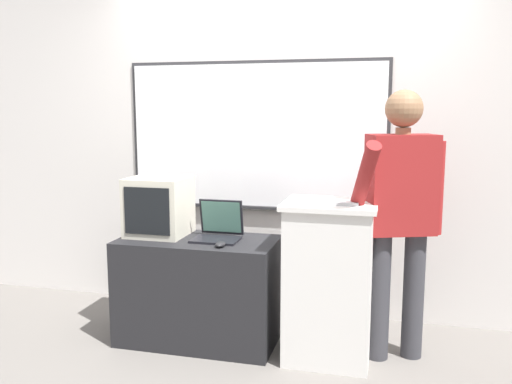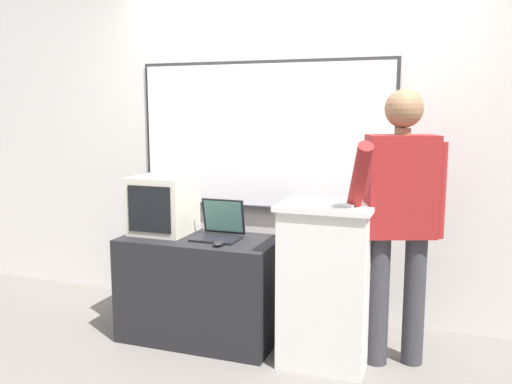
{
  "view_description": "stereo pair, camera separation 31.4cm",
  "coord_description": "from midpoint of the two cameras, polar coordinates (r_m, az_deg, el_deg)",
  "views": [
    {
      "loc": [
        0.82,
        -2.88,
        1.55
      ],
      "look_at": [
        -0.03,
        0.44,
        1.02
      ],
      "focal_mm": 38.0,
      "sensor_mm": 36.0,
      "label": 1
    },
    {
      "loc": [
        1.12,
        -2.79,
        1.55
      ],
      "look_at": [
        -0.03,
        0.44,
        1.02
      ],
      "focal_mm": 38.0,
      "sensor_mm": 36.0,
      "label": 2
    }
  ],
  "objects": [
    {
      "name": "crt_monitor",
      "position": [
        3.75,
        -12.56,
        -1.49
      ],
      "size": [
        0.38,
        0.38,
        0.39
      ],
      "color": "beige",
      "rests_on": "side_desk"
    },
    {
      "name": "ground_plane",
      "position": [
        3.37,
        -4.24,
        -18.64
      ],
      "size": [
        30.0,
        30.0,
        0.0
      ],
      "primitive_type": "plane",
      "color": "slate"
    },
    {
      "name": "side_desk",
      "position": [
        3.71,
        -8.49,
        -10.21
      ],
      "size": [
        1.04,
        0.53,
        0.7
      ],
      "color": "black",
      "rests_on": "ground_plane"
    },
    {
      "name": "back_wall",
      "position": [
        4.08,
        0.49,
        5.73
      ],
      "size": [
        6.4,
        0.17,
        2.67
      ],
      "color": "silver",
      "rests_on": "ground_plane"
    },
    {
      "name": "person_presenter",
      "position": [
        3.34,
        12.35,
        -1.6
      ],
      "size": [
        0.58,
        0.64,
        1.66
      ],
      "rotation": [
        0.0,
        0.0,
        0.35
      ],
      "color": "#333338",
      "rests_on": "ground_plane"
    },
    {
      "name": "wireless_keyboard",
      "position": [
        3.21,
        4.49,
        -1.07
      ],
      "size": [
        0.4,
        0.12,
        0.02
      ],
      "color": "silver",
      "rests_on": "lectern_podium"
    },
    {
      "name": "lectern_podium",
      "position": [
        3.39,
        5.02,
        -9.36
      ],
      "size": [
        0.56,
        0.47,
        0.99
      ],
      "color": "silver",
      "rests_on": "ground_plane"
    },
    {
      "name": "computer_mouse_by_laptop",
      "position": [
        3.39,
        -6.43,
        -5.52
      ],
      "size": [
        0.06,
        0.1,
        0.03
      ],
      "color": "black",
      "rests_on": "side_desk"
    },
    {
      "name": "laptop",
      "position": [
        3.59,
        -6.46,
        -3.79
      ],
      "size": [
        0.3,
        0.27,
        0.25
      ],
      "color": "black",
      "rests_on": "side_desk"
    }
  ]
}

